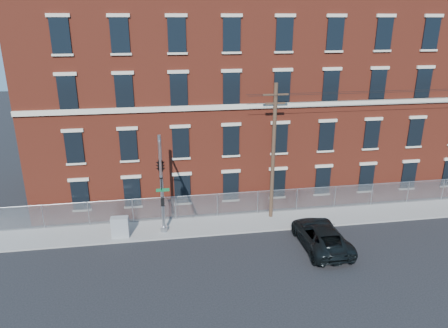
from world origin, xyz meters
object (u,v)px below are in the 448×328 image
traffic_signal_mast (161,172)px  pickup_truck (321,236)px  utility_pole_near (273,150)px  utility_cabinet (120,227)px

traffic_signal_mast → pickup_truck: 11.19m
traffic_signal_mast → pickup_truck: traffic_signal_mast is taller
utility_pole_near → pickup_truck: size_ratio=1.74×
traffic_signal_mast → utility_cabinet: 5.78m
utility_pole_near → traffic_signal_mast: bearing=-156.9°
pickup_truck → utility_cabinet: pickup_truck is taller
utility_pole_near → utility_cabinet: (-10.95, -1.40, -4.49)m
traffic_signal_mast → utility_pole_near: utility_pole_near is taller
traffic_signal_mast → utility_pole_near: size_ratio=0.70×
utility_pole_near → pickup_truck: utility_pole_near is taller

